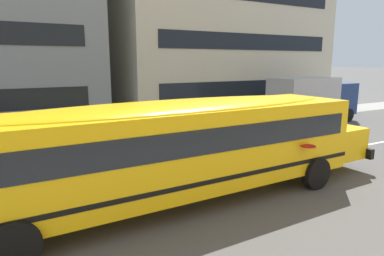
% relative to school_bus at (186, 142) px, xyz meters
% --- Properties ---
extents(ground_plane, '(400.00, 400.00, 0.00)m').
position_rel_school_bus_xyz_m(ground_plane, '(2.75, 1.41, -1.66)').
color(ground_plane, '#54514F').
extents(sidewalk_far, '(120.00, 3.00, 0.01)m').
position_rel_school_bus_xyz_m(sidewalk_far, '(2.75, 9.55, -1.65)').
color(sidewalk_far, gray).
rests_on(sidewalk_far, ground_plane).
extents(lane_centreline, '(110.00, 0.16, 0.01)m').
position_rel_school_bus_xyz_m(lane_centreline, '(2.75, 1.41, -1.65)').
color(lane_centreline, silver).
rests_on(lane_centreline, ground_plane).
extents(school_bus, '(12.50, 2.96, 2.79)m').
position_rel_school_bus_xyz_m(school_bus, '(0.00, 0.00, 0.00)').
color(school_bus, yellow).
rests_on(school_bus, ground_plane).
extents(box_truck, '(6.09, 2.58, 2.82)m').
position_rel_school_bus_xyz_m(box_truck, '(12.69, 6.88, -0.12)').
color(box_truck, navy).
rests_on(box_truck, ground_plane).
extents(apartment_block_far_centre, '(16.81, 13.73, 16.50)m').
position_rel_school_bus_xyz_m(apartment_block_far_centre, '(11.15, 17.89, 6.59)').
color(apartment_block_far_centre, beige).
rests_on(apartment_block_far_centre, ground_plane).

